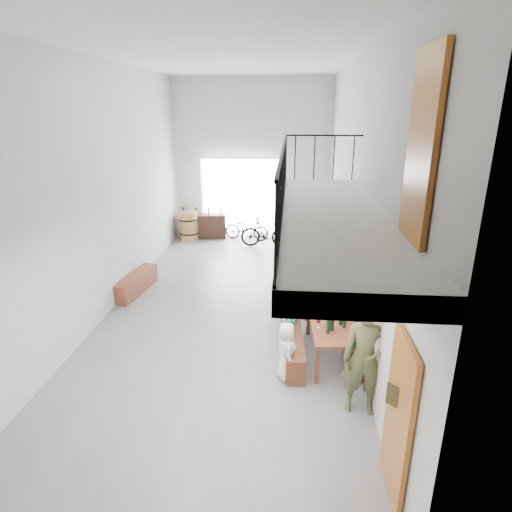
# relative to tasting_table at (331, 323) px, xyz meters

# --- Properties ---
(floor) EXTENTS (12.00, 12.00, 0.00)m
(floor) POSITION_rel_tasting_table_xyz_m (-2.20, 1.94, -0.71)
(floor) COLOR slate
(floor) RESTS_ON ground
(room_walls) EXTENTS (12.00, 12.00, 12.00)m
(room_walls) POSITION_rel_tasting_table_xyz_m (-2.20, 1.94, 2.85)
(room_walls) COLOR silver
(room_walls) RESTS_ON ground
(gateway_portal) EXTENTS (2.80, 0.08, 2.80)m
(gateway_portal) POSITION_rel_tasting_table_xyz_m (-2.60, 7.88, 0.69)
(gateway_portal) COLOR white
(gateway_portal) RESTS_ON ground
(right_wall_decor) EXTENTS (0.07, 8.28, 5.07)m
(right_wall_decor) POSITION_rel_tasting_table_xyz_m (0.50, 0.07, 1.04)
(right_wall_decor) COLOR #AB5F1E
(right_wall_decor) RESTS_ON ground
(balcony) EXTENTS (1.52, 5.62, 4.00)m
(balcony) POSITION_rel_tasting_table_xyz_m (-0.22, -1.19, 2.26)
(balcony) COLOR silver
(balcony) RESTS_ON ground
(tasting_table) EXTENTS (0.90, 1.99, 0.79)m
(tasting_table) POSITION_rel_tasting_table_xyz_m (0.00, 0.00, 0.00)
(tasting_table) COLOR brown
(tasting_table) RESTS_ON ground
(bench_inner) EXTENTS (0.44, 2.12, 0.48)m
(bench_inner) POSITION_rel_tasting_table_xyz_m (-0.70, 0.05, -0.46)
(bench_inner) COLOR brown
(bench_inner) RESTS_ON ground
(bench_wall) EXTENTS (0.30, 1.88, 0.43)m
(bench_wall) POSITION_rel_tasting_table_xyz_m (0.37, 0.08, -0.49)
(bench_wall) COLOR brown
(bench_wall) RESTS_ON ground
(tableware) EXTENTS (0.62, 1.35, 0.35)m
(tableware) POSITION_rel_tasting_table_xyz_m (0.04, -0.08, 0.23)
(tableware) COLOR black
(tableware) RESTS_ON tasting_table
(side_bench) EXTENTS (0.61, 1.75, 0.48)m
(side_bench) POSITION_rel_tasting_table_xyz_m (-4.70, 2.65, -0.46)
(side_bench) COLOR brown
(side_bench) RESTS_ON ground
(oak_barrel) EXTENTS (0.68, 0.68, 1.00)m
(oak_barrel) POSITION_rel_tasting_table_xyz_m (-4.42, 7.34, -0.21)
(oak_barrel) COLOR olive
(oak_barrel) RESTS_ON ground
(serving_counter) EXTENTS (1.68, 0.64, 0.86)m
(serving_counter) POSITION_rel_tasting_table_xyz_m (-3.95, 7.59, -0.28)
(serving_counter) COLOR #321C11
(serving_counter) RESTS_ON ground
(counter_bottles) EXTENTS (1.39, 0.22, 0.28)m
(counter_bottles) POSITION_rel_tasting_table_xyz_m (-3.95, 7.59, 0.30)
(counter_bottles) COLOR black
(counter_bottles) RESTS_ON serving_counter
(guest_left_a) EXTENTS (0.44, 0.58, 1.06)m
(guest_left_a) POSITION_rel_tasting_table_xyz_m (-0.82, -0.75, -0.18)
(guest_left_a) COLOR white
(guest_left_a) RESTS_ON ground
(guest_left_b) EXTENTS (0.38, 0.49, 1.21)m
(guest_left_b) POSITION_rel_tasting_table_xyz_m (-0.80, -0.08, -0.10)
(guest_left_b) COLOR #247977
(guest_left_b) RESTS_ON ground
(guest_left_c) EXTENTS (0.50, 0.64, 1.28)m
(guest_left_c) POSITION_rel_tasting_table_xyz_m (-0.68, 0.42, -0.06)
(guest_left_c) COLOR white
(guest_left_c) RESTS_ON ground
(guest_left_d) EXTENTS (0.76, 0.95, 1.28)m
(guest_left_d) POSITION_rel_tasting_table_xyz_m (-0.83, 0.80, -0.07)
(guest_left_d) COLOR #247977
(guest_left_d) RESTS_ON ground
(guest_right_a) EXTENTS (0.34, 0.73, 1.22)m
(guest_right_a) POSITION_rel_tasting_table_xyz_m (0.53, -0.64, -0.10)
(guest_right_a) COLOR #A7271C
(guest_right_a) RESTS_ON ground
(guest_right_b) EXTENTS (0.65, 1.05, 1.08)m
(guest_right_b) POSITION_rel_tasting_table_xyz_m (0.62, 0.02, -0.17)
(guest_right_b) COLOR black
(guest_right_b) RESTS_ON ground
(guest_right_c) EXTENTS (0.61, 0.71, 1.23)m
(guest_right_c) POSITION_rel_tasting_table_xyz_m (0.49, 0.75, -0.09)
(guest_right_c) COLOR white
(guest_right_c) RESTS_ON ground
(host_standing) EXTENTS (0.70, 0.49, 1.83)m
(host_standing) POSITION_rel_tasting_table_xyz_m (0.36, -1.49, 0.21)
(host_standing) COLOR #4A502D
(host_standing) RESTS_ON ground
(potted_plant) EXTENTS (0.39, 0.34, 0.41)m
(potted_plant) POSITION_rel_tasting_table_xyz_m (0.25, 2.52, -0.50)
(potted_plant) COLOR #154316
(potted_plant) RESTS_ON ground
(bicycle_near) EXTENTS (1.68, 0.87, 0.84)m
(bicycle_near) POSITION_rel_tasting_table_xyz_m (-2.35, 7.46, -0.28)
(bicycle_near) COLOR black
(bicycle_near) RESTS_ON ground
(bicycle_far) EXTENTS (1.72, 0.55, 1.02)m
(bicycle_far) POSITION_rel_tasting_table_xyz_m (-1.62, 6.74, -0.19)
(bicycle_far) COLOR black
(bicycle_far) RESTS_ON ground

